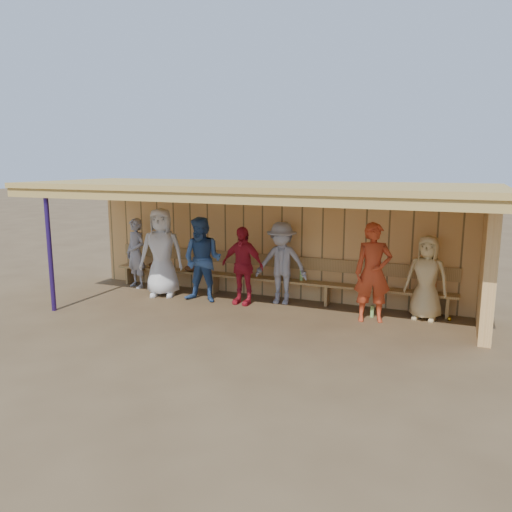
{
  "coord_description": "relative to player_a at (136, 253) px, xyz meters",
  "views": [
    {
      "loc": [
        3.72,
        -8.65,
        2.87
      ],
      "look_at": [
        0.0,
        0.35,
        1.05
      ],
      "focal_mm": 35.0,
      "sensor_mm": 36.0,
      "label": 1
    }
  ],
  "objects": [
    {
      "name": "player_a",
      "position": [
        0.0,
        0.0,
        0.0
      ],
      "size": [
        0.69,
        0.57,
        1.62
      ],
      "primitive_type": "imported",
      "rotation": [
        0.0,
        0.0,
        -0.35
      ],
      "color": "gray",
      "rests_on": "ground"
    },
    {
      "name": "player_c",
      "position": [
        2.02,
        -0.49,
        0.08
      ],
      "size": [
        0.89,
        0.7,
        1.78
      ],
      "primitive_type": "imported",
      "rotation": [
        0.0,
        0.0,
        0.03
      ],
      "color": "#32558B",
      "rests_on": "ground"
    },
    {
      "name": "dugout_equipment",
      "position": [
        2.25,
        0.18,
        -0.32
      ],
      "size": [
        6.68,
        0.62,
        0.8
      ],
      "color": "orange",
      "rests_on": "ground"
    },
    {
      "name": "player_b",
      "position": [
        0.97,
        -0.41,
        0.15
      ],
      "size": [
        1.1,
        0.9,
        1.93
      ],
      "primitive_type": "imported",
      "rotation": [
        0.0,
        0.0,
        0.35
      ],
      "color": "silver",
      "rests_on": "ground"
    },
    {
      "name": "player_d",
      "position": [
        2.85,
        -0.33,
        -0.01
      ],
      "size": [
        0.98,
        0.48,
        1.61
      ],
      "primitive_type": "imported",
      "rotation": [
        0.0,
        0.0,
        -0.1
      ],
      "color": "red",
      "rests_on": "ground"
    },
    {
      "name": "bench",
      "position": [
        3.21,
        0.31,
        -0.28
      ],
      "size": [
        7.6,
        0.34,
        0.93
      ],
      "color": "#AC844A",
      "rests_on": "ground"
    },
    {
      "name": "ground",
      "position": [
        3.21,
        -0.81,
        -0.81
      ],
      "size": [
        90.0,
        90.0,
        0.0
      ],
      "primitive_type": "plane",
      "color": "brown",
      "rests_on": "ground"
    },
    {
      "name": "player_g",
      "position": [
        5.52,
        -0.48,
        0.1
      ],
      "size": [
        0.76,
        0.6,
        1.83
      ],
      "primitive_type": "imported",
      "rotation": [
        0.0,
        0.0,
        0.28
      ],
      "color": "#BF3F1E",
      "rests_on": "ground"
    },
    {
      "name": "dugout_structure",
      "position": [
        3.6,
        -0.12,
        0.88
      ],
      "size": [
        8.8,
        3.2,
        2.5
      ],
      "color": "#E6AD62",
      "rests_on": "ground"
    },
    {
      "name": "player_e",
      "position": [
        3.58,
        0.0,
        0.04
      ],
      "size": [
        1.13,
        0.7,
        1.69
      ],
      "primitive_type": "imported",
      "rotation": [
        0.0,
        0.0,
        0.07
      ],
      "color": "#92939A",
      "rests_on": "ground"
    },
    {
      "name": "player_h",
      "position": [
        6.42,
        0.0,
        -0.02
      ],
      "size": [
        0.83,
        0.59,
        1.58
      ],
      "primitive_type": "imported",
      "rotation": [
        0.0,
        0.0,
        -0.12
      ],
      "color": "#D8BA79",
      "rests_on": "ground"
    }
  ]
}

